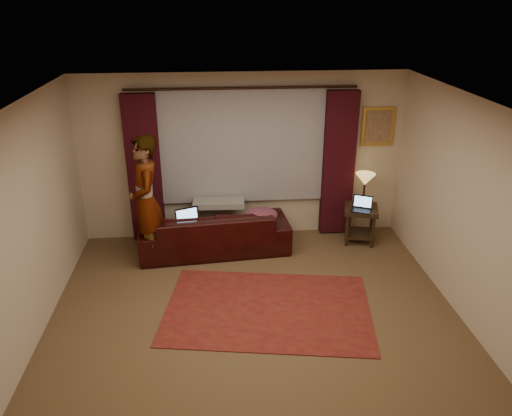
% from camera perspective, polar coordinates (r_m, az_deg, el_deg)
% --- Properties ---
extents(floor, '(5.00, 5.00, 0.01)m').
position_cam_1_polar(floor, '(6.13, 0.05, -13.21)').
color(floor, brown).
rests_on(floor, ground).
extents(ceiling, '(5.00, 5.00, 0.02)m').
position_cam_1_polar(ceiling, '(5.03, 0.06, 11.34)').
color(ceiling, silver).
rests_on(ceiling, ground).
extents(wall_back, '(5.00, 0.02, 2.60)m').
position_cam_1_polar(wall_back, '(7.78, -1.58, 5.81)').
color(wall_back, beige).
rests_on(wall_back, ground).
extents(wall_front, '(5.00, 0.02, 2.60)m').
position_cam_1_polar(wall_front, '(3.39, 4.02, -20.65)').
color(wall_front, beige).
rests_on(wall_front, ground).
extents(wall_left, '(0.02, 5.00, 2.60)m').
position_cam_1_polar(wall_left, '(5.81, -25.34, -2.86)').
color(wall_left, beige).
rests_on(wall_left, ground).
extents(wall_right, '(0.02, 5.00, 2.60)m').
position_cam_1_polar(wall_right, '(6.18, 23.84, -1.09)').
color(wall_right, beige).
rests_on(wall_right, ground).
extents(sheer_curtain, '(2.50, 0.05, 1.80)m').
position_cam_1_polar(sheer_curtain, '(7.66, -1.56, 7.10)').
color(sheer_curtain, '#9B9BA3').
rests_on(sheer_curtain, wall_back).
extents(drape_left, '(0.50, 0.14, 2.30)m').
position_cam_1_polar(drape_left, '(7.77, -12.66, 4.29)').
color(drape_left, '#330A12').
rests_on(drape_left, floor).
extents(drape_right, '(0.50, 0.14, 2.30)m').
position_cam_1_polar(drape_right, '(7.94, 9.40, 4.95)').
color(drape_right, '#330A12').
rests_on(drape_right, floor).
extents(curtain_rod, '(0.04, 0.04, 3.40)m').
position_cam_1_polar(curtain_rod, '(7.41, -1.62, 13.53)').
color(curtain_rod, black).
rests_on(curtain_rod, wall_back).
extents(picture_frame, '(0.50, 0.04, 0.60)m').
position_cam_1_polar(picture_frame, '(8.02, 13.74, 9.04)').
color(picture_frame, gold).
rests_on(picture_frame, wall_back).
extents(sofa, '(2.32, 1.16, 0.90)m').
position_cam_1_polar(sofa, '(7.55, -4.82, -1.72)').
color(sofa, black).
rests_on(sofa, floor).
extents(throw_blanket, '(0.79, 0.34, 0.09)m').
position_cam_1_polar(throw_blanket, '(7.62, -4.34, 2.25)').
color(throw_blanket, gray).
rests_on(throw_blanket, sofa).
extents(clothing_pile, '(0.51, 0.40, 0.22)m').
position_cam_1_polar(clothing_pile, '(7.51, 0.58, -0.87)').
color(clothing_pile, brown).
rests_on(clothing_pile, sofa).
extents(laptop_sofa, '(0.48, 0.50, 0.26)m').
position_cam_1_polar(laptop_sofa, '(7.39, -7.53, -1.35)').
color(laptop_sofa, black).
rests_on(laptop_sofa, sofa).
extents(area_rug, '(2.78, 2.08, 0.01)m').
position_cam_1_polar(area_rug, '(6.38, 1.35, -11.42)').
color(area_rug, maroon).
rests_on(area_rug, floor).
extents(end_table, '(0.61, 0.61, 0.58)m').
position_cam_1_polar(end_table, '(8.03, 11.76, -1.84)').
color(end_table, black).
rests_on(end_table, floor).
extents(tiffany_lamp, '(0.41, 0.41, 0.49)m').
position_cam_1_polar(tiffany_lamp, '(7.99, 12.28, 2.20)').
color(tiffany_lamp, olive).
rests_on(tiffany_lamp, end_table).
extents(laptop_table, '(0.40, 0.42, 0.21)m').
position_cam_1_polar(laptop_table, '(7.74, 11.96, 0.41)').
color(laptop_table, black).
rests_on(laptop_table, end_table).
extents(person, '(0.67, 0.67, 1.91)m').
position_cam_1_polar(person, '(7.16, -12.45, 0.71)').
color(person, gray).
rests_on(person, floor).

